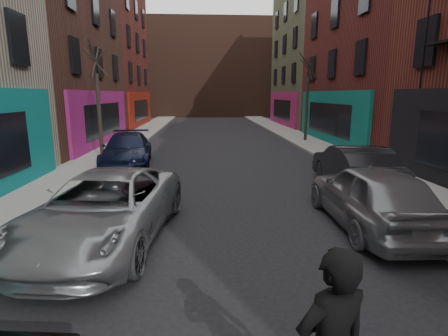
{
  "coord_description": "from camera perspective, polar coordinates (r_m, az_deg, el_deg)",
  "views": [
    {
      "loc": [
        -0.97,
        -0.12,
        3.29
      ],
      "look_at": [
        -0.5,
        7.86,
        1.6
      ],
      "focal_mm": 28.0,
      "sensor_mm": 36.0,
      "label": 1
    }
  ],
  "objects": [
    {
      "name": "sidewalk_left",
      "position": [
        30.75,
        -13.32,
        5.62
      ],
      "size": [
        2.5,
        84.0,
        0.13
      ],
      "primitive_type": "cube",
      "color": "gray",
      "rests_on": "ground"
    },
    {
      "name": "sidewalk_right",
      "position": [
        31.14,
        10.09,
        5.83
      ],
      "size": [
        2.5,
        84.0,
        0.13
      ],
      "primitive_type": "cube",
      "color": "gray",
      "rests_on": "ground"
    },
    {
      "name": "building_far",
      "position": [
        56.25,
        -2.48,
        15.74
      ],
      "size": [
        40.0,
        10.0,
        14.0
      ],
      "primitive_type": "cube",
      "color": "#47281E",
      "rests_on": "ground"
    },
    {
      "name": "tree_left_far",
      "position": [
        18.86,
        -19.91,
        11.53
      ],
      "size": [
        2.0,
        2.0,
        6.5
      ],
      "primitive_type": null,
      "color": "black",
      "rests_on": "sidewalk_left"
    },
    {
      "name": "tree_right_far",
      "position": [
        25.16,
        13.48,
        12.19
      ],
      "size": [
        2.0,
        2.0,
        6.8
      ],
      "primitive_type": null,
      "color": "black",
      "rests_on": "sidewalk_right"
    },
    {
      "name": "parked_left_far",
      "position": [
        8.35,
        -18.84,
        -6.23
      ],
      "size": [
        3.24,
        5.87,
        1.56
      ],
      "primitive_type": "imported",
      "rotation": [
        0.0,
        0.0,
        -0.12
      ],
      "color": "gray",
      "rests_on": "ground"
    },
    {
      "name": "parked_left_end",
      "position": [
        16.91,
        -15.52,
        2.89
      ],
      "size": [
        2.67,
        5.39,
        1.51
      ],
      "primitive_type": "imported",
      "rotation": [
        0.0,
        0.0,
        0.11
      ],
      "color": "black",
      "rests_on": "ground"
    },
    {
      "name": "parked_right_far",
      "position": [
        9.46,
        22.96,
        -4.15
      ],
      "size": [
        2.02,
        4.86,
        1.65
      ],
      "primitive_type": "imported",
      "rotation": [
        0.0,
        0.0,
        3.13
      ],
      "color": "gray",
      "rests_on": "ground"
    },
    {
      "name": "parked_right_end",
      "position": [
        12.96,
        20.45,
        0.09
      ],
      "size": [
        1.94,
        4.92,
        1.59
      ],
      "primitive_type": "imported",
      "rotation": [
        0.0,
        0.0,
        3.09
      ],
      "color": "black",
      "rests_on": "ground"
    }
  ]
}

